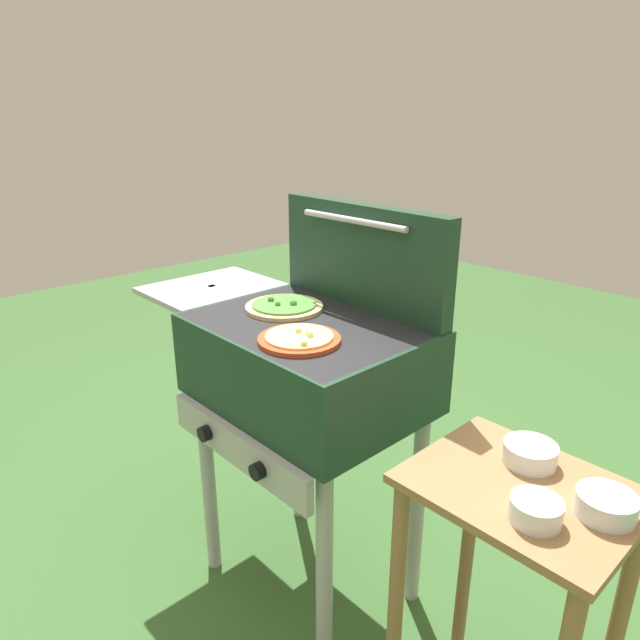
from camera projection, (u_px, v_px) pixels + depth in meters
name	position (u px, v px, depth m)	size (l,w,h in m)	color
ground_plane	(310.00, 579.00, 1.86)	(8.00, 8.00, 0.00)	#38602D
grill	(304.00, 369.00, 1.61)	(0.96, 0.53, 0.90)	#193823
grill_lid_open	(362.00, 256.00, 1.64)	(0.63, 0.09, 0.30)	#193823
pizza_veggie	(284.00, 306.00, 1.66)	(0.23, 0.23, 0.03)	#E0C17F
pizza_cheese	(299.00, 339.00, 1.42)	(0.21, 0.21, 0.03)	#C64723
prep_table	(511.00, 563.00, 1.23)	(0.44, 0.36, 0.72)	olive
topping_bowl_near	(606.00, 506.00, 1.07)	(0.11, 0.11, 0.04)	silver
topping_bowl_far	(530.00, 454.00, 1.23)	(0.12, 0.12, 0.04)	silver
topping_bowl_middle	(536.00, 511.00, 1.06)	(0.10, 0.10, 0.04)	silver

